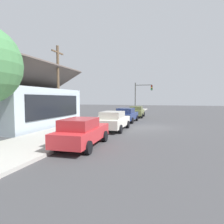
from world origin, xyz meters
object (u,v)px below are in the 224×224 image
car_navy (126,115)px  utility_pole_wooden (58,85)px  car_cherry (82,132)px  traffic_light_main (142,93)px  car_olive (137,111)px  fire_hydrant_red (120,116)px  car_ivory (114,121)px

car_navy → utility_pole_wooden: 8.17m
car_cherry → traffic_light_main: (21.32, -0.22, 2.68)m
car_olive → traffic_light_main: traffic_light_main is taller
car_olive → car_cherry: bearing=177.7°
utility_pole_wooden → car_navy: bearing=-44.7°
car_olive → fire_hydrant_red: car_olive is taller
utility_pole_wooden → fire_hydrant_red: 9.02m
car_cherry → car_olive: size_ratio=1.03×
car_navy → traffic_light_main: (9.68, -0.35, 2.68)m
car_ivory → utility_pole_wooden: (0.50, 5.53, 3.11)m
utility_pole_wooden → fire_hydrant_red: bearing=-28.6°
car_navy → utility_pole_wooden: size_ratio=0.59×
car_ivory → car_navy: bearing=1.7°
car_ivory → car_olive: (11.73, 0.04, -0.00)m
car_ivory → car_olive: bearing=-0.2°
car_olive → traffic_light_main: size_ratio=0.86×
car_cherry → traffic_light_main: size_ratio=0.89×
car_ivory → fire_hydrant_red: bearing=10.7°
car_olive → car_ivory: bearing=178.1°
car_cherry → fire_hydrant_red: car_cherry is taller
traffic_light_main → car_cherry: bearing=179.4°
car_cherry → utility_pole_wooden: size_ratio=0.62×
car_navy → car_ivory: bearing=-176.7°
car_navy → traffic_light_main: bearing=-0.8°
car_navy → fire_hydrant_red: car_navy is taller
car_ivory → traffic_light_main: 15.78m
car_cherry → fire_hydrant_red: bearing=3.0°
utility_pole_wooden → car_cherry: bearing=-139.0°
car_olive → utility_pole_wooden: utility_pole_wooden is taller
car_ivory → car_olive: size_ratio=1.01×
car_navy → fire_hydrant_red: (1.96, 1.31, -0.32)m
fire_hydrant_red → car_olive: bearing=-20.9°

